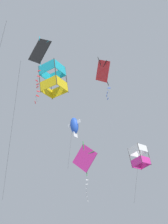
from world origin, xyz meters
name	(u,v)px	position (x,y,z in m)	size (l,w,h in m)	color
kite_diamond_near_right	(103,71)	(-3.76, 1.45, 19.79)	(1.79, 0.92, 2.92)	red
kite_fish_mid_left	(74,126)	(5.11, -1.94, 22.59)	(1.35, 1.15, 4.89)	blue
kite_diamond_highest	(39,52)	(-3.19, 5.47, 19.55)	(4.45, 2.80, 8.99)	black
kite_box_far_centre	(139,157)	(0.78, -5.17, 18.26)	(1.34, 1.40, 4.41)	white
kite_box_low_drifter	(53,79)	(-0.84, 3.35, 20.51)	(4.21, 3.81, 8.68)	#1EB2C6
kite_diamond_upper_right	(85,158)	(3.54, -2.01, 18.47)	(2.29, 0.88, 4.84)	#DB2D93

